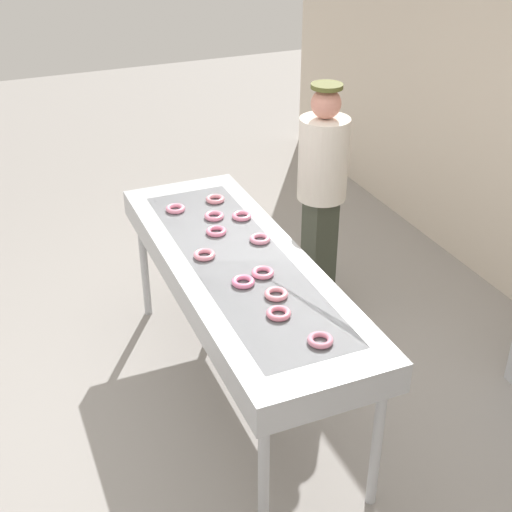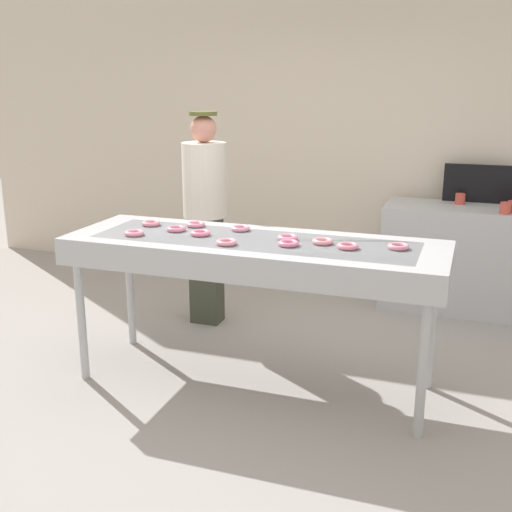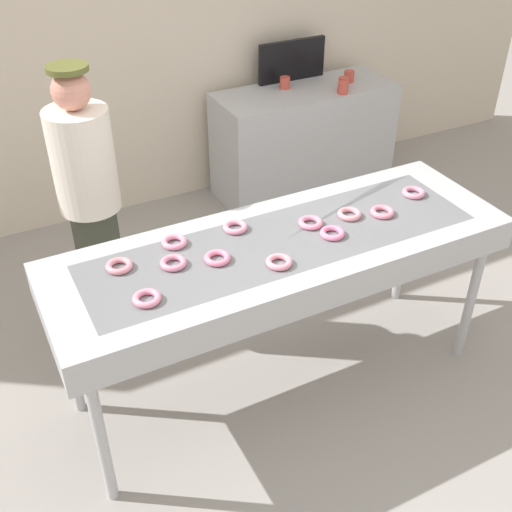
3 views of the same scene
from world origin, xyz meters
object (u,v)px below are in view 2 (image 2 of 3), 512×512
Objects in this scene: strawberry_donut_4 at (398,246)px; worker_baker at (205,205)px; strawberry_donut_9 at (288,238)px; prep_counter at (472,259)px; paper_cup_0 at (460,199)px; strawberry_donut_8 at (288,243)px; strawberry_donut_0 at (196,224)px; strawberry_donut_1 at (348,246)px; menu_display at (479,184)px; strawberry_donut_2 at (151,223)px; strawberry_donut_7 at (134,233)px; paper_cup_1 at (505,208)px; strawberry_donut_10 at (200,233)px; strawberry_donut_5 at (227,242)px; fryer_conveyor at (254,253)px; strawberry_donut_11 at (176,229)px; strawberry_donut_3 at (240,228)px; strawberry_donut_6 at (323,241)px.

worker_baker is at bearing 152.30° from strawberry_donut_4.
worker_baker is at bearing 137.59° from strawberry_donut_9.
paper_cup_0 reaches higher than prep_counter.
strawberry_donut_0 is at bearing 158.77° from strawberry_donut_8.
strawberry_donut_1 is 0.21× the size of menu_display.
strawberry_donut_9 reaches higher than paper_cup_0.
strawberry_donut_2 and strawberry_donut_4 have the same top height.
paper_cup_1 is at bearing 39.51° from strawberry_donut_7.
strawberry_donut_2 and strawberry_donut_10 have the same top height.
worker_baker reaches higher than strawberry_donut_5.
strawberry_donut_4 is (1.39, -0.15, 0.00)m from strawberry_donut_0.
strawberry_donut_9 is at bearing -117.43° from menu_display.
strawberry_donut_11 is at bearing 174.78° from fryer_conveyor.
strawberry_donut_3 is 1.35× the size of paper_cup_1.
paper_cup_0 is at bearing 74.72° from strawberry_donut_1.
strawberry_donut_1 is at bearing -0.75° from strawberry_donut_10.
strawberry_donut_4 is 0.65m from strawberry_donut_8.
paper_cup_1 is at bearing 38.96° from strawberry_donut_11.
strawberry_donut_11 is (-0.20, 0.06, 0.00)m from strawberry_donut_10.
strawberry_donut_5 is at bearing -26.38° from strawberry_donut_11.
strawberry_donut_0 and strawberry_donut_1 have the same top height.
strawberry_donut_11 is at bearing -141.04° from paper_cup_1.
menu_display is at bearing 114.81° from paper_cup_1.
fryer_conveyor is 2.57m from menu_display.
prep_counter is 0.67m from menu_display.
strawberry_donut_8 is 0.62m from strawberry_donut_10.
worker_baker is (-1.34, 0.95, -0.01)m from strawberry_donut_1.
prep_counter is 2.51× the size of menu_display.
prep_counter is at bearing 65.33° from strawberry_donut_6.
strawberry_donut_2 is 1.35× the size of paper_cup_1.
strawberry_donut_7 is 0.21× the size of menu_display.
strawberry_donut_0 is 1.00× the size of strawberry_donut_4.
strawberry_donut_9 is at bearing -120.34° from prep_counter.
strawberry_donut_10 is 0.21× the size of menu_display.
strawberry_donut_1 is 0.73m from strawberry_donut_5.
paper_cup_0 is at bearing 81.91° from strawberry_donut_4.
prep_counter is at bearing 45.38° from strawberry_donut_7.
paper_cup_0 is at bearing 66.66° from strawberry_donut_8.
prep_counter is at bearing -90.00° from menu_display.
paper_cup_0 reaches higher than fryer_conveyor.
strawberry_donut_8 is 2.36m from prep_counter.
strawberry_donut_9 is (-0.23, 0.02, 0.00)m from strawberry_donut_6.
strawberry_donut_11 is (-0.57, 0.05, 0.10)m from fryer_conveyor.
strawberry_donut_11 reaches higher than paper_cup_1.
paper_cup_1 is at bearing 42.83° from strawberry_donut_10.
strawberry_donut_5 reaches higher than fryer_conveyor.
strawberry_donut_0 and strawberry_donut_7 have the same top height.
strawberry_donut_10 is 2.64m from prep_counter.
paper_cup_1 is (1.53, 1.74, 0.06)m from fryer_conveyor.
strawberry_donut_3 is at bearing 5.30° from strawberry_donut_2.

